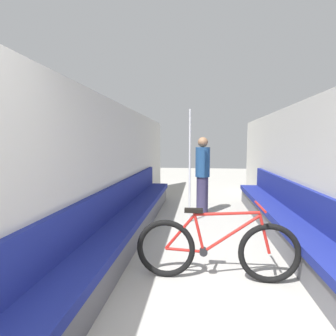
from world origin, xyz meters
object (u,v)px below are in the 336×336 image
at_px(bench_seat_row_left, 130,219).
at_px(grab_pole_near, 190,168).
at_px(passenger_standing, 203,175).
at_px(bicycle, 216,249).
at_px(bench_seat_row_right, 288,225).

bearing_deg(bench_seat_row_left, grab_pole_near, 44.64).
xyz_separation_m(grab_pole_near, passenger_standing, (0.25, 0.60, -0.20)).
bearing_deg(grab_pole_near, passenger_standing, 67.44).
height_order(bicycle, passenger_standing, passenger_standing).
bearing_deg(bench_seat_row_left, passenger_standing, 52.20).
relative_size(grab_pole_near, passenger_standing, 1.31).
bearing_deg(passenger_standing, bicycle, 89.66).
height_order(bench_seat_row_right, passenger_standing, passenger_standing).
distance_m(bench_seat_row_right, passenger_standing, 2.05).
bearing_deg(passenger_standing, grab_pole_near, 64.57).
relative_size(bench_seat_row_right, bicycle, 3.22).
bearing_deg(grab_pole_near, bicycle, -80.06).
bearing_deg(bicycle, grab_pole_near, 87.02).
distance_m(grab_pole_near, passenger_standing, 0.68).
bearing_deg(passenger_standing, bench_seat_row_right, 127.02).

